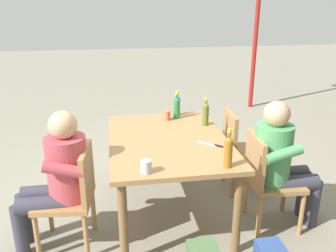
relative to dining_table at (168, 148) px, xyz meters
name	(u,v)px	position (x,y,z in m)	size (l,w,h in m)	color
ground_plane	(168,212)	(0.00, 0.00, -0.68)	(24.00, 24.00, 0.00)	gray
dining_table	(168,148)	(0.00, 0.00, 0.00)	(1.49, 1.06, 0.77)	#A37547
chair_near_right	(74,193)	(0.34, -0.83, -0.19)	(0.49, 0.49, 0.87)	#A37547
chair_far_right	(267,176)	(0.33, 0.83, -0.19)	(0.47, 0.47, 0.87)	#A37547
chair_far_left	(240,147)	(-0.34, 0.83, -0.19)	(0.46, 0.46, 0.87)	#A37547
person_in_white_shirt	(58,175)	(0.33, -0.94, -0.03)	(0.47, 0.61, 1.18)	#B7424C
person_in_plaid_shirt	(280,159)	(0.33, 0.94, -0.03)	(0.47, 0.61, 1.18)	#4C935B
bottle_blue	(177,105)	(-0.66, 0.21, 0.21)	(0.06, 0.06, 0.27)	#2D56A3
bottle_amber	(228,151)	(0.64, 0.35, 0.22)	(0.06, 0.06, 0.30)	#996019
bottle_green	(176,107)	(-0.56, 0.18, 0.21)	(0.06, 0.06, 0.28)	#287A38
bottle_olive	(206,113)	(-0.30, 0.43, 0.21)	(0.06, 0.06, 0.28)	#566623
cup_steel	(146,167)	(0.64, -0.26, 0.14)	(0.08, 0.08, 0.10)	#B2B7BC
cup_terracotta	(167,115)	(-0.52, 0.07, 0.14)	(0.07, 0.07, 0.10)	#BC6B47
table_knife	(212,145)	(0.21, 0.35, 0.10)	(0.17, 0.19, 0.01)	silver
lamp_post	(259,0)	(-3.28, 2.14, 1.26)	(0.56, 0.20, 2.72)	maroon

